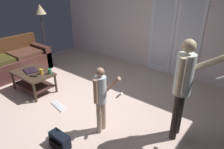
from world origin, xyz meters
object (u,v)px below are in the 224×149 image
(floor_lamp, at_px, (40,12))
(tv_remote_black, at_px, (34,76))
(backpack, at_px, (60,140))
(cup_near_edge, at_px, (41,71))
(loose_keyboard, at_px, (59,106))
(cup_by_laptop, at_px, (50,71))
(coffee_table, at_px, (33,77))
(leather_couch, at_px, (11,63))
(person_adult, at_px, (184,83))
(laptop_closed, at_px, (30,70))
(person_child, at_px, (101,95))

(floor_lamp, height_order, tv_remote_black, floor_lamp)
(backpack, height_order, cup_near_edge, cup_near_edge)
(backpack, xyz_separation_m, loose_keyboard, (-0.88, 0.65, -0.09))
(cup_by_laptop, bearing_deg, coffee_table, -149.95)
(backpack, xyz_separation_m, cup_near_edge, (-1.59, 0.82, 0.40))
(floor_lamp, distance_m, cup_near_edge, 2.43)
(leather_couch, height_order, tv_remote_black, leather_couch)
(coffee_table, height_order, floor_lamp, floor_lamp)
(leather_couch, relative_size, floor_lamp, 1.13)
(person_adult, distance_m, laptop_closed, 3.29)
(leather_couch, distance_m, laptop_closed, 1.19)
(laptop_closed, xyz_separation_m, cup_near_edge, (0.33, 0.07, 0.04))
(person_child, bearing_deg, leather_couch, 176.60)
(floor_lamp, xyz_separation_m, backpack, (3.40, -2.15, -1.33))
(coffee_table, bearing_deg, laptop_closed, 169.22)
(laptop_closed, height_order, tv_remote_black, tv_remote_black)
(leather_couch, relative_size, tv_remote_black, 11.06)
(person_child, height_order, laptop_closed, person_child)
(person_adult, xyz_separation_m, cup_by_laptop, (-2.73, -0.39, -0.45))
(person_child, relative_size, cup_near_edge, 10.81)
(tv_remote_black, bearing_deg, backpack, -48.66)
(person_child, distance_m, cup_near_edge, 1.88)
(coffee_table, bearing_deg, person_adult, 10.85)
(tv_remote_black, bearing_deg, person_child, -26.03)
(loose_keyboard, bearing_deg, laptop_closed, 174.50)
(floor_lamp, relative_size, laptop_closed, 4.83)
(person_child, relative_size, floor_lamp, 0.69)
(loose_keyboard, bearing_deg, person_child, 0.90)
(backpack, bearing_deg, floor_lamp, 147.66)
(loose_keyboard, relative_size, cup_by_laptop, 4.23)
(person_child, bearing_deg, tv_remote_black, -178.94)
(person_adult, bearing_deg, backpack, -134.11)
(person_adult, bearing_deg, loose_keyboard, -162.70)
(coffee_table, bearing_deg, backpack, -21.97)
(backpack, height_order, laptop_closed, laptop_closed)
(leather_couch, xyz_separation_m, loose_keyboard, (2.21, -0.22, -0.30))
(person_child, relative_size, tv_remote_black, 6.74)
(floor_lamp, bearing_deg, person_child, -22.03)
(laptop_closed, bearing_deg, person_child, 11.58)
(backpack, height_order, cup_by_laptop, cup_by_laptop)
(leather_couch, height_order, coffee_table, leather_couch)
(laptop_closed, xyz_separation_m, tv_remote_black, (0.32, -0.12, 0.00))
(coffee_table, height_order, backpack, coffee_table)
(person_adult, xyz_separation_m, cup_near_edge, (-2.87, -0.50, -0.45))
(backpack, bearing_deg, laptop_closed, 158.64)
(cup_near_edge, xyz_separation_m, tv_remote_black, (-0.01, -0.18, -0.04))
(person_child, bearing_deg, floor_lamp, 157.97)
(person_adult, bearing_deg, cup_by_laptop, -171.97)
(person_adult, bearing_deg, coffee_table, -169.15)
(floor_lamp, bearing_deg, person_adult, -10.06)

